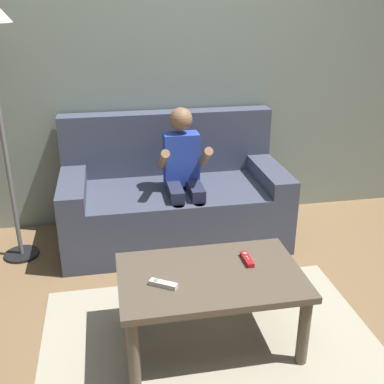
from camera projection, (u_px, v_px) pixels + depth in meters
ground_plane at (239, 347)px, 2.46m from camera, size 8.81×8.81×0.00m
wall_back at (183, 62)px, 3.51m from camera, size 4.41×0.05×2.50m
couch at (173, 199)px, 3.50m from camera, size 1.61×0.80×0.91m
person_seated_on_couch at (184, 173)px, 3.23m from camera, size 0.34×0.42×1.02m
coffee_table at (210, 284)px, 2.38m from camera, size 0.93×0.59×0.42m
area_rug at (209, 339)px, 2.52m from camera, size 1.78×1.19×0.01m
game_remote_white_near_edge at (163, 284)px, 2.25m from camera, size 0.14×0.10×0.03m
game_remote_red_center at (247, 259)px, 2.46m from camera, size 0.04×0.14×0.03m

